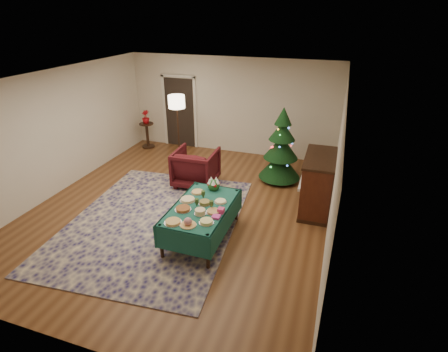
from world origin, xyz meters
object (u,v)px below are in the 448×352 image
(gift_box, at_px, (221,210))
(potted_plant, at_px, (146,120))
(buffet_table, at_px, (202,213))
(armchair, at_px, (196,166))
(floor_lamp, at_px, (177,106))
(piano, at_px, (317,184))
(side_table, at_px, (147,136))
(christmas_tree, at_px, (281,149))

(gift_box, xyz_separation_m, potted_plant, (-3.72, 3.94, 0.15))
(buffet_table, xyz_separation_m, armchair, (-0.94, 1.98, -0.05))
(gift_box, xyz_separation_m, armchair, (-1.34, 2.08, -0.22))
(buffet_table, xyz_separation_m, floor_lamp, (-1.98, 3.26, 1.00))
(buffet_table, distance_m, piano, 2.55)
(armchair, xyz_separation_m, floor_lamp, (-1.04, 1.28, 1.04))
(side_table, distance_m, potted_plant, 0.50)
(buffet_table, relative_size, floor_lamp, 0.96)
(floor_lamp, relative_size, christmas_tree, 0.98)
(buffet_table, bearing_deg, armchair, 115.48)
(floor_lamp, bearing_deg, side_table, 156.27)
(side_table, bearing_deg, floor_lamp, -23.73)
(buffet_table, height_order, potted_plant, potted_plant)
(floor_lamp, xyz_separation_m, piano, (3.86, -1.53, -0.95))
(side_table, bearing_deg, gift_box, -46.69)
(armchair, bearing_deg, side_table, -40.15)
(floor_lamp, bearing_deg, christmas_tree, -7.98)
(buffet_table, xyz_separation_m, gift_box, (0.40, -0.10, 0.18))
(buffet_table, relative_size, gift_box, 16.17)
(piano, bearing_deg, armchair, 174.98)
(armchair, distance_m, floor_lamp, 1.95)
(floor_lamp, bearing_deg, piano, -21.60)
(potted_plant, xyz_separation_m, christmas_tree, (4.22, -0.99, -0.04))
(armchair, distance_m, potted_plant, 3.04)
(side_table, distance_m, piano, 5.61)
(buffet_table, bearing_deg, gift_box, -13.69)
(floor_lamp, height_order, side_table, floor_lamp)
(gift_box, height_order, potted_plant, potted_plant)
(floor_lamp, distance_m, side_table, 1.87)
(gift_box, distance_m, piano, 2.35)
(side_table, relative_size, potted_plant, 1.94)
(side_table, distance_m, christmas_tree, 4.36)
(gift_box, height_order, side_table, gift_box)
(buffet_table, distance_m, potted_plant, 5.09)
(christmas_tree, bearing_deg, piano, -49.22)
(christmas_tree, distance_m, piano, 1.50)
(gift_box, bearing_deg, potted_plant, 133.31)
(floor_lamp, bearing_deg, gift_box, -54.63)
(floor_lamp, distance_m, piano, 4.26)
(side_table, height_order, christmas_tree, christmas_tree)
(gift_box, bearing_deg, armchair, 122.89)
(floor_lamp, height_order, potted_plant, floor_lamp)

